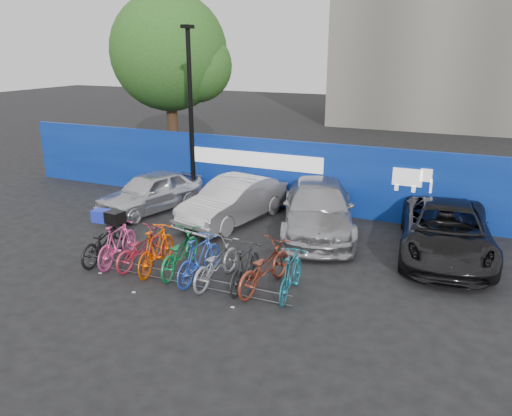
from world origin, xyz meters
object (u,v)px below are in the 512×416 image
Objects in this scene: car_1 at (234,201)px; bike_4 at (180,252)px; bike_8 at (264,267)px; bike_1 at (117,243)px; bike_7 at (245,267)px; bike_9 at (291,274)px; car_2 at (318,208)px; bike_6 at (216,263)px; tree at (174,55)px; bike_0 at (104,240)px; bike_3 at (156,249)px; bike_rack at (182,278)px; car_3 at (446,231)px; lamppost at (191,111)px; bike_2 at (141,248)px; car_0 at (151,192)px; bike_5 at (199,258)px.

car_1 is 3.98m from bike_4.
bike_1 is at bearing 12.74° from bike_8.
bike_7 is at bearing -48.67° from car_1.
bike_4 reaches higher than bike_9.
bike_6 is (-1.18, -4.36, -0.24)m from car_2.
tree is 3.86× the size of bike_0.
bike_4 is at bearing -71.75° from car_1.
bike_3 is 2.45m from bike_7.
bike_rack is 1.57m from bike_7.
bike_9 is (3.56, 0.09, -0.05)m from bike_3.
bike_4 is (0.57, 0.18, -0.05)m from bike_3.
car_3 is 2.88× the size of bike_9.
lamppost is 7.89m from bike_8.
bike_2 is at bearing -17.75° from bike_3.
bike_8 is (2.74, -3.97, -0.16)m from car_1.
car_1 is at bearing -31.42° from lamppost.
bike_1 is at bearing 0.63° from bike_4.
tree is 1.97× the size of car_0.
bike_5 reaches higher than bike_8.
bike_2 is at bearing 160.63° from bike_rack.
bike_7 is (1.45, 0.47, 0.36)m from bike_rack.
tree is at bearing -52.34° from bike_5.
car_1 is 5.31m from bike_9.
bike_2 is 2.25m from bike_6.
lamppost reaches higher than bike_6.
tree is 3.88× the size of bike_4.
bike_rack is at bearing -57.55° from tree.
tree is at bearing -73.81° from bike_0.
bike_3 is 0.95× the size of bike_4.
bike_0 is (1.32, -3.98, -0.14)m from car_0.
bike_3 is (-0.13, -4.13, -0.13)m from car_1.
car_2 reaches higher than bike_3.
lamppost is 3.26× the size of bike_5.
car_0 is 4.60m from bike_2.
bike_4 is at bearing 9.60° from bike_8.
tree is 14.00m from bike_8.
bike_9 reaches higher than bike_2.
bike_8 is at bearing -107.79° from car_2.
bike_2 is at bearing -3.80° from bike_9.
tree is 4.29× the size of bike_2.
bike_rack is at bearing 8.14° from bike_9.
car_1 reaches higher than bike_0.
bike_5 is 1.07× the size of bike_9.
bike_2 is 1.04× the size of bike_7.
bike_8 is (1.87, 0.61, 0.39)m from bike_rack.
lamppost is 3.20× the size of bike_3.
car_3 is at bearing 10.26° from car_1.
bike_9 is at bearing -173.33° from bike_5.
bike_rack is at bearing 162.03° from bike_1.
bike_2 is 1.13m from bike_4.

